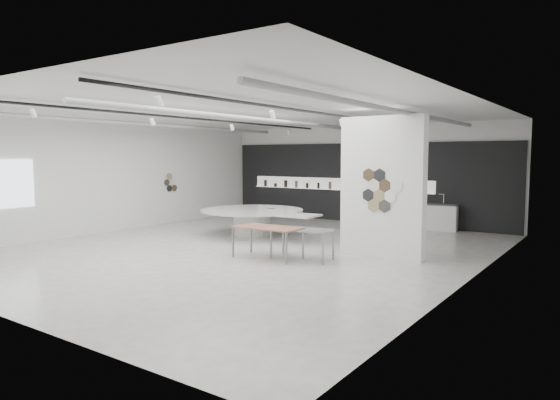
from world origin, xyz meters
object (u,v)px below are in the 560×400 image
Objects in this scene: sample_table_wood at (268,229)px; sample_table_stone at (302,232)px; partition_column at (382,187)px; display_island at (254,218)px; kitchen_counter at (434,217)px.

sample_table_stone is (0.80, 0.37, -0.04)m from sample_table_wood.
partition_column is 2.34m from sample_table_stone.
sample_table_wood is (-2.32, -1.78, -1.05)m from partition_column.
partition_column is 0.82× the size of display_island.
sample_table_stone is 7.02m from kitchen_counter.
sample_table_wood is at bearing -155.34° from sample_table_stone.
sample_table_stone is (3.38, -2.36, 0.15)m from display_island.
sample_table_wood is (2.58, -2.72, 0.19)m from display_island.
partition_column is 2.07× the size of sample_table_wood.
display_island is at bearing 133.45° from sample_table_wood.
sample_table_wood is at bearing -49.24° from display_island.
kitchen_counter reaches higher than sample_table_stone.
partition_column is at bearing -13.62° from display_island.
display_island is 3.76m from sample_table_wood.
kitchen_counter is at bearing 94.46° from partition_column.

